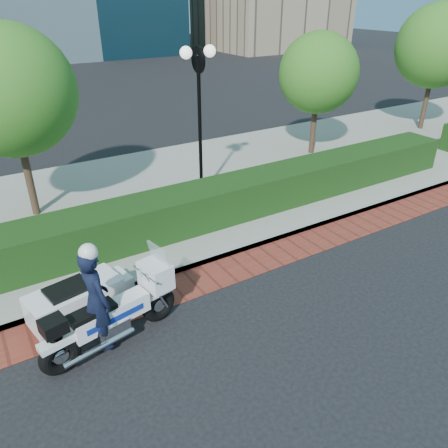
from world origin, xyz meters
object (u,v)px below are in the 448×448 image
tree_b (10,92)px  lamppost (199,100)px  tree_d (438,46)px  tree_c (319,73)px  police_motorcycle (94,303)px

tree_b → lamppost: bearing=-16.1°
lamppost → tree_b: size_ratio=0.86×
tree_d → tree_b: bearing=180.0°
tree_c → police_motorcycle: 11.66m
police_motorcycle → tree_c: bearing=17.7°
tree_d → police_motorcycle: 17.63m
police_motorcycle → tree_d: bearing=7.2°
tree_b → police_motorcycle: bearing=-89.9°
tree_c → lamppost: bearing=-166.7°
tree_c → tree_d: bearing=0.0°
lamppost → police_motorcycle: 6.57m
tree_b → tree_d: 16.50m
tree_c → tree_d: tree_d is taller
tree_c → police_motorcycle: (-9.99, -5.54, -2.32)m
tree_b → tree_c: tree_b is taller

